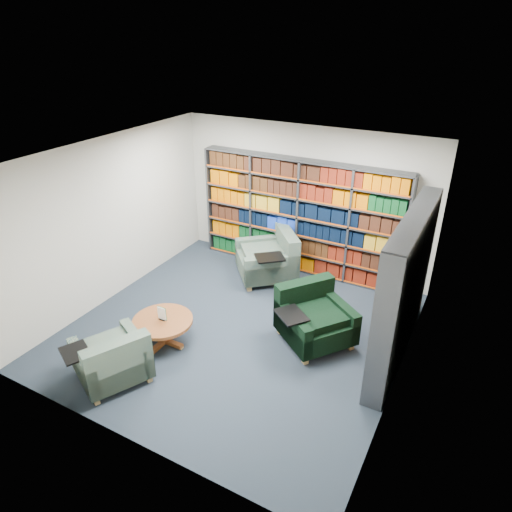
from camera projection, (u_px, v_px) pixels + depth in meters
The scene contains 7 objects.
room_shell at pixel (237, 251), 6.70m from camera, with size 5.02×5.02×2.82m.
bookshelf_back at pixel (299, 217), 8.67m from camera, with size 4.00×0.28×2.20m.
bookshelf_right at pixel (404, 289), 6.32m from camera, with size 0.28×2.50×2.20m.
chair_teal_left at pixel (271, 259), 8.69m from camera, with size 1.44×1.44×0.93m.
chair_green_right at pixel (312, 319), 6.99m from camera, with size 1.35×1.36×0.88m.
chair_teal_front at pixel (113, 362), 6.14m from camera, with size 1.18×1.19×0.80m.
coffee_table at pixel (163, 324), 6.87m from camera, with size 0.91×0.91×0.64m.
Camera 1 is at (3.10, -5.14, 4.40)m, focal length 32.00 mm.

